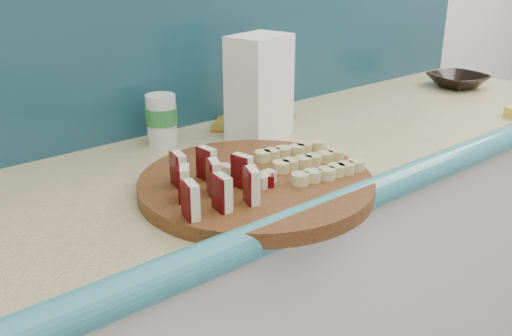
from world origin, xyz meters
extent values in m
cube|color=silver|center=(0.10, 1.50, 0.44)|extent=(2.20, 0.60, 0.88)
cube|color=tan|center=(0.10, 1.50, 0.90)|extent=(2.20, 0.60, 0.03)
cube|color=teal|center=(0.10, 1.20, 0.90)|extent=(2.20, 0.06, 0.03)
cube|color=teal|center=(0.10, 1.79, 1.16)|extent=(2.20, 0.02, 0.50)
cylinder|color=#451E0E|center=(-0.06, 1.35, 0.92)|extent=(0.51, 0.51, 0.03)
cube|color=beige|center=(-0.24, 1.29, 0.97)|extent=(0.02, 0.04, 0.06)
cube|color=#450407|center=(-0.25, 1.29, 0.97)|extent=(0.01, 0.04, 0.06)
cube|color=beige|center=(-0.21, 1.35, 0.97)|extent=(0.02, 0.04, 0.06)
cube|color=#450407|center=(-0.22, 1.35, 0.97)|extent=(0.01, 0.04, 0.06)
cube|color=beige|center=(-0.18, 1.41, 0.97)|extent=(0.02, 0.04, 0.06)
cube|color=#450407|center=(-0.19, 1.41, 0.97)|extent=(0.01, 0.04, 0.06)
cube|color=beige|center=(-0.19, 1.28, 0.97)|extent=(0.02, 0.04, 0.06)
cube|color=#450407|center=(-0.19, 1.28, 0.97)|extent=(0.01, 0.04, 0.06)
cube|color=beige|center=(-0.16, 1.34, 0.97)|extent=(0.02, 0.04, 0.06)
cube|color=#450407|center=(-0.17, 1.34, 0.97)|extent=(0.01, 0.04, 0.06)
cube|color=beige|center=(-0.13, 1.40, 0.97)|extent=(0.02, 0.04, 0.06)
cube|color=#450407|center=(-0.14, 1.40, 0.97)|extent=(0.01, 0.04, 0.06)
cube|color=beige|center=(-0.13, 1.27, 0.97)|extent=(0.02, 0.04, 0.06)
cube|color=#450407|center=(-0.14, 1.27, 0.97)|extent=(0.01, 0.04, 0.06)
cube|color=beige|center=(-0.10, 1.33, 0.97)|extent=(0.02, 0.04, 0.06)
cube|color=#450407|center=(-0.11, 1.33, 0.97)|extent=(0.01, 0.04, 0.06)
cube|color=beige|center=(-0.07, 1.35, 0.95)|extent=(0.02, 0.02, 0.02)
cube|color=beige|center=(-0.07, 1.36, 0.95)|extent=(0.02, 0.02, 0.02)
cube|color=#450407|center=(-0.07, 1.37, 0.95)|extent=(0.02, 0.02, 0.02)
cube|color=beige|center=(-0.08, 1.36, 0.95)|extent=(0.02, 0.02, 0.02)
cube|color=beige|center=(-0.09, 1.37, 0.95)|extent=(0.02, 0.02, 0.02)
cube|color=beige|center=(-0.11, 1.36, 0.95)|extent=(0.02, 0.02, 0.02)
cube|color=beige|center=(-0.10, 1.35, 0.95)|extent=(0.02, 0.02, 0.02)
cube|color=beige|center=(-0.10, 1.34, 0.95)|extent=(0.02, 0.02, 0.02)
cube|color=#450407|center=(-0.09, 1.32, 0.95)|extent=(0.02, 0.02, 0.02)
cube|color=beige|center=(-0.08, 1.34, 0.95)|extent=(0.02, 0.02, 0.02)
cube|color=beige|center=(-0.06, 1.33, 0.95)|extent=(0.02, 0.02, 0.02)
cylinder|color=#CFC57E|center=(-0.01, 1.27, 0.95)|extent=(0.03, 0.03, 0.02)
cylinder|color=#CFC57E|center=(0.01, 1.27, 0.95)|extent=(0.03, 0.03, 0.02)
cylinder|color=#CFC57E|center=(0.04, 1.26, 0.95)|extent=(0.03, 0.03, 0.02)
cylinder|color=#CFC57E|center=(0.07, 1.26, 0.95)|extent=(0.03, 0.03, 0.02)
cylinder|color=#CFC57E|center=(0.09, 1.26, 0.95)|extent=(0.03, 0.03, 0.02)
cylinder|color=#CFC57E|center=(0.12, 1.25, 0.95)|extent=(0.03, 0.03, 0.02)
cylinder|color=#CFC57E|center=(0.00, 1.34, 0.95)|extent=(0.03, 0.03, 0.02)
cylinder|color=#CFC57E|center=(0.02, 1.33, 0.95)|extent=(0.03, 0.03, 0.02)
cylinder|color=#CFC57E|center=(0.05, 1.33, 0.95)|extent=(0.03, 0.03, 0.02)
cylinder|color=#CFC57E|center=(0.08, 1.33, 0.95)|extent=(0.03, 0.03, 0.02)
cylinder|color=#CFC57E|center=(0.10, 1.32, 0.95)|extent=(0.03, 0.03, 0.02)
cylinder|color=#CFC57E|center=(0.13, 1.32, 0.95)|extent=(0.03, 0.03, 0.02)
cylinder|color=#CFC57E|center=(0.01, 1.40, 0.95)|extent=(0.03, 0.03, 0.02)
cylinder|color=#CFC57E|center=(0.03, 1.40, 0.95)|extent=(0.03, 0.03, 0.02)
cylinder|color=#CFC57E|center=(0.06, 1.40, 0.95)|extent=(0.03, 0.03, 0.02)
cylinder|color=#CFC57E|center=(0.09, 1.39, 0.95)|extent=(0.03, 0.03, 0.02)
cylinder|color=#CFC57E|center=(0.11, 1.39, 0.95)|extent=(0.03, 0.03, 0.02)
cylinder|color=#CFC57E|center=(0.14, 1.38, 0.95)|extent=(0.03, 0.03, 0.02)
imported|color=black|center=(0.98, 1.57, 0.93)|extent=(0.20, 0.20, 0.04)
cube|color=white|center=(0.16, 1.59, 1.03)|extent=(0.16, 0.13, 0.24)
cylinder|color=white|center=(-0.05, 1.70, 0.97)|extent=(0.07, 0.07, 0.12)
cylinder|color=#31873B|center=(-0.05, 1.70, 0.98)|extent=(0.07, 0.07, 0.04)
cube|color=#B48722|center=(0.16, 1.74, 0.91)|extent=(0.16, 0.16, 0.01)
cube|color=#B48722|center=(0.23, 1.77, 0.91)|extent=(0.07, 0.19, 0.01)
cube|color=#B48722|center=(0.29, 1.73, 0.91)|extent=(0.10, 0.19, 0.01)
camera|label=1|loc=(-0.69, 0.59, 1.35)|focal=40.00mm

